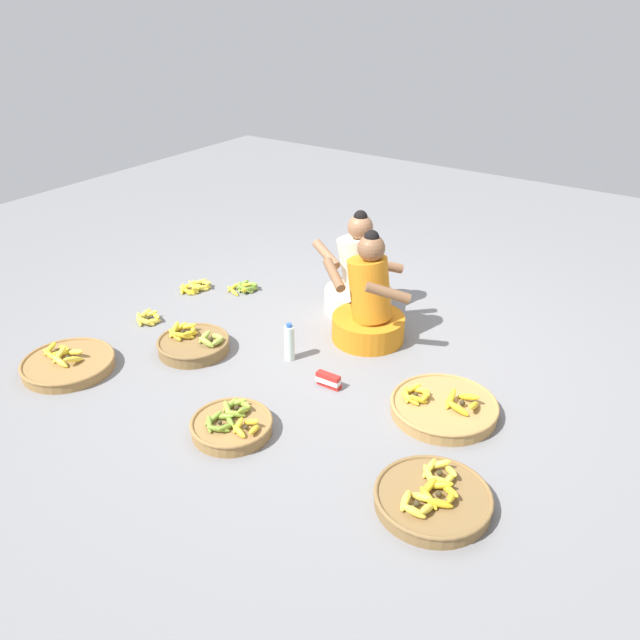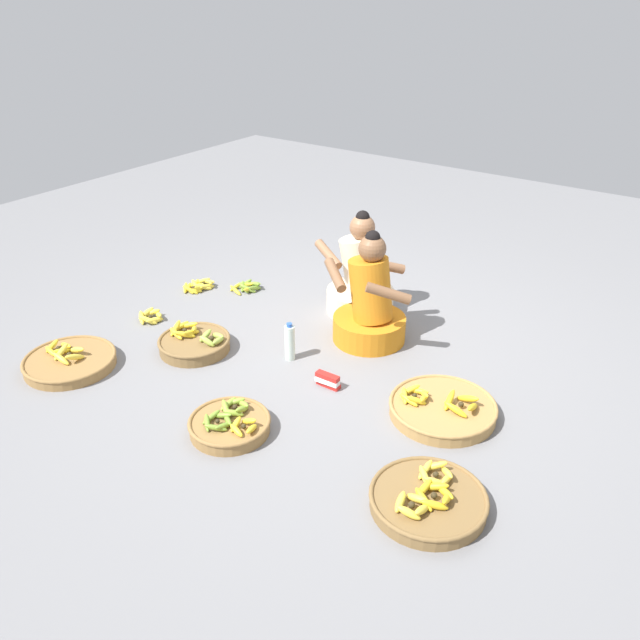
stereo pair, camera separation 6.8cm
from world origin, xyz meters
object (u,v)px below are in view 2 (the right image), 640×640
(banana_basket_back_center, at_px, (194,343))
(loose_bananas_near_bicycle, at_px, (247,287))
(banana_basket_back_right, at_px, (70,361))
(loose_bananas_back_left, at_px, (198,286))
(banana_basket_mid_left, at_px, (442,408))
(banana_basket_front_right, at_px, (230,424))
(banana_basket_front_center, at_px, (428,499))
(water_bottle, at_px, (290,342))
(vendor_woman_behind, at_px, (360,280))
(packet_carton_stack, at_px, (328,381))
(vendor_woman_front, at_px, (370,306))
(loose_bananas_front_left, at_px, (150,316))

(banana_basket_back_center, height_order, loose_bananas_near_bicycle, banana_basket_back_center)
(banana_basket_back_right, xyz_separation_m, loose_bananas_back_left, (-0.17, 1.38, -0.02))
(banana_basket_mid_left, height_order, banana_basket_back_center, banana_basket_back_center)
(banana_basket_front_right, xyz_separation_m, banana_basket_front_center, (1.20, 0.12, -0.00))
(banana_basket_front_right, xyz_separation_m, water_bottle, (-0.21, 0.83, 0.08))
(vendor_woman_behind, relative_size, packet_carton_stack, 4.91)
(banana_basket_front_center, relative_size, loose_bananas_near_bicycle, 2.24)
(banana_basket_back_center, bearing_deg, banana_basket_front_right, -33.21)
(banana_basket_back_center, bearing_deg, vendor_woman_front, 42.24)
(banana_basket_front_center, bearing_deg, banana_basket_back_center, 168.25)
(vendor_woman_behind, height_order, loose_bananas_near_bicycle, vendor_woman_behind)
(vendor_woman_front, distance_m, banana_basket_back_right, 2.07)
(vendor_woman_behind, bearing_deg, banana_basket_back_center, -117.78)
(vendor_woman_front, distance_m, water_bottle, 0.63)
(banana_basket_mid_left, bearing_deg, packet_carton_stack, -168.52)
(vendor_woman_front, bearing_deg, banana_basket_front_right, -93.74)
(water_bottle, distance_m, packet_carton_stack, 0.43)
(banana_basket_mid_left, relative_size, loose_bananas_front_left, 2.89)
(loose_bananas_near_bicycle, bearing_deg, banana_basket_front_right, -51.87)
(banana_basket_back_center, xyz_separation_m, banana_basket_front_center, (2.03, -0.42, -0.01))
(vendor_woman_front, height_order, banana_basket_back_center, vendor_woman_front)
(loose_bananas_front_left, height_order, water_bottle, water_bottle)
(banana_basket_back_center, xyz_separation_m, packet_carton_stack, (1.02, 0.16, -0.01))
(banana_basket_mid_left, bearing_deg, vendor_woman_front, 148.04)
(loose_bananas_front_left, distance_m, packet_carton_stack, 1.61)
(banana_basket_front_right, height_order, banana_basket_back_center, banana_basket_back_center)
(banana_basket_front_right, height_order, banana_basket_front_center, banana_basket_front_right)
(banana_basket_back_right, distance_m, packet_carton_stack, 1.74)
(vendor_woman_behind, bearing_deg, banana_basket_back_right, -122.05)
(vendor_woman_behind, height_order, banana_basket_front_right, vendor_woman_behind)
(vendor_woman_behind, distance_m, banana_basket_front_right, 1.74)
(banana_basket_mid_left, height_order, loose_bananas_back_left, banana_basket_mid_left)
(vendor_woman_front, xyz_separation_m, banana_basket_front_right, (-0.09, -1.37, -0.22))
(water_bottle, xyz_separation_m, packet_carton_stack, (0.40, -0.13, -0.08))
(vendor_woman_front, xyz_separation_m, banana_basket_back_center, (-0.92, -0.83, -0.21))
(vendor_woman_front, relative_size, banana_basket_front_center, 1.41)
(banana_basket_back_right, bearing_deg, vendor_woman_behind, 57.95)
(banana_basket_front_right, distance_m, banana_basket_back_right, 1.35)
(loose_bananas_back_left, xyz_separation_m, packet_carton_stack, (1.71, -0.57, 0.02))
(banana_basket_back_right, height_order, loose_bananas_front_left, banana_basket_back_right)
(banana_basket_front_center, bearing_deg, loose_bananas_near_bicycle, 149.95)
(banana_basket_front_right, relative_size, loose_bananas_near_bicycle, 1.81)
(banana_basket_front_center, relative_size, water_bottle, 2.14)
(banana_basket_back_center, height_order, banana_basket_front_center, banana_basket_back_center)
(banana_basket_front_center, height_order, loose_bananas_near_bicycle, banana_basket_front_center)
(loose_bananas_front_left, bearing_deg, vendor_woman_front, 25.40)
(vendor_woman_behind, xyz_separation_m, banana_basket_front_center, (1.41, -1.60, -0.21))
(banana_basket_front_center, bearing_deg, banana_basket_mid_left, 110.84)
(banana_basket_back_right, relative_size, loose_bananas_back_left, 1.97)
(vendor_woman_front, relative_size, banana_basket_back_right, 1.36)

